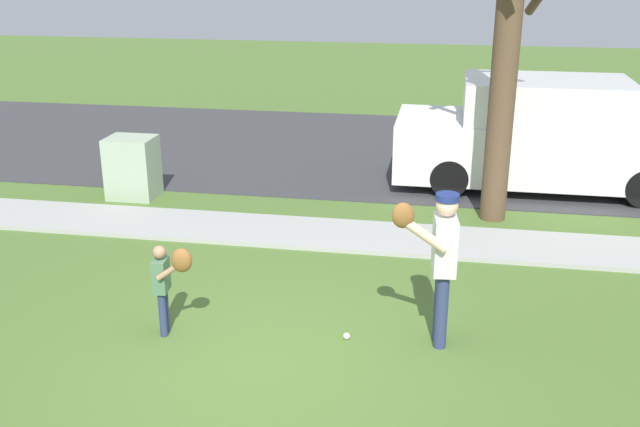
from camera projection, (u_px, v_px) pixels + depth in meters
name	position (u px, v px, depth m)	size (l,w,h in m)	color
ground_plane	(319.00, 238.00, 10.61)	(48.00, 48.00, 0.00)	#4C6B2D
sidewalk_strip	(320.00, 234.00, 10.69)	(36.00, 1.20, 0.06)	#A3A39E
road_surface	(362.00, 149.00, 15.33)	(36.00, 6.80, 0.02)	#38383A
person_adult	(440.00, 253.00, 7.41)	(0.66, 0.67, 1.67)	navy
person_child	(167.00, 277.00, 7.69)	(0.49, 0.39, 1.07)	navy
baseball	(347.00, 336.00, 7.83)	(0.07, 0.07, 0.07)	white
utility_cabinet	(133.00, 167.00, 12.22)	(0.78, 0.64, 1.03)	#9EB293
street_tree_near	(508.00, 29.00, 10.42)	(1.85, 1.88, 5.42)	brown
parked_van_white	(543.00, 137.00, 12.61)	(5.00, 1.95, 1.88)	silver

